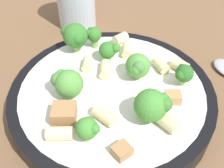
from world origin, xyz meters
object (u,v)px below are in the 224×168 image
(pasta_bowl, at_px, (112,97))
(broccoli_floret_2, at_px, (93,35))
(broccoli_floret_6, at_px, (153,105))
(broccoli_floret_1, at_px, (111,50))
(chicken_chunk_0, at_px, (64,114))
(rigatoni_0, at_px, (161,65))
(drinking_glass, at_px, (76,3))
(rigatoni_6, at_px, (121,39))
(rigatoni_7, at_px, (169,123))
(broccoli_floret_7, at_px, (75,36))
(chicken_chunk_1, at_px, (173,97))
(broccoli_floret_0, at_px, (88,128))
(broccoli_floret_3, at_px, (67,82))
(rigatoni_2, at_px, (105,69))
(rigatoni_8, at_px, (180,65))
(rigatoni_1, at_px, (105,115))
(broccoli_floret_4, at_px, (184,74))
(broccoli_floret_5, at_px, (138,66))
(rigatoni_3, at_px, (87,64))
(chicken_chunk_2, at_px, (120,151))
(rigatoni_5, at_px, (127,50))
(rigatoni_4, at_px, (60,133))

(pasta_bowl, distance_m, broccoli_floret_2, 0.11)
(broccoli_floret_6, bearing_deg, broccoli_floret_1, 107.20)
(chicken_chunk_0, bearing_deg, rigatoni_0, 30.18)
(broccoli_floret_6, xyz_separation_m, drinking_glass, (-0.08, 0.27, -0.01))
(pasta_bowl, xyz_separation_m, rigatoni_6, (0.02, 0.10, 0.02))
(rigatoni_7, bearing_deg, broccoli_floret_6, 141.69)
(broccoli_floret_7, height_order, chicken_chunk_1, broccoli_floret_7)
(drinking_glass, bearing_deg, broccoli_floret_0, -88.31)
(broccoli_floret_3, xyz_separation_m, drinking_glass, (0.01, 0.22, -0.01))
(rigatoni_2, distance_m, chicken_chunk_1, 0.10)
(rigatoni_7, height_order, rigatoni_8, rigatoni_7)
(rigatoni_1, bearing_deg, rigatoni_8, 34.97)
(broccoli_floret_4, distance_m, broccoli_floret_5, 0.06)
(rigatoni_1, xyz_separation_m, rigatoni_3, (-0.02, 0.10, -0.00))
(broccoli_floret_5, relative_size, rigatoni_8, 1.70)
(broccoli_floret_0, distance_m, broccoli_floret_4, 0.15)
(broccoli_floret_4, xyz_separation_m, broccoli_floret_7, (-0.14, 0.09, 0.01))
(broccoli_floret_2, xyz_separation_m, broccoli_floret_6, (0.06, -0.15, 0.01))
(broccoli_floret_0, height_order, broccoli_floret_4, same)
(pasta_bowl, xyz_separation_m, broccoli_floret_4, (0.09, 0.00, 0.03))
(chicken_chunk_0, bearing_deg, chicken_chunk_2, -42.72)
(chicken_chunk_2, bearing_deg, rigatoni_7, 25.69)
(rigatoni_3, xyz_separation_m, chicken_chunk_1, (0.10, -0.08, -0.00))
(broccoli_floret_2, height_order, rigatoni_5, broccoli_floret_2)
(rigatoni_1, xyz_separation_m, rigatoni_6, (0.04, 0.15, -0.00))
(pasta_bowl, height_order, rigatoni_7, rigatoni_7)
(pasta_bowl, relative_size, rigatoni_8, 12.42)
(broccoli_floret_3, height_order, rigatoni_0, broccoli_floret_3)
(broccoli_floret_3, height_order, broccoli_floret_7, broccoli_floret_7)
(broccoli_floret_3, relative_size, broccoli_floret_7, 0.88)
(broccoli_floret_4, bearing_deg, rigatoni_0, 122.31)
(rigatoni_6, distance_m, chicken_chunk_1, 0.14)
(broccoli_floret_2, bearing_deg, chicken_chunk_1, -54.21)
(broccoli_floret_4, xyz_separation_m, chicken_chunk_0, (-0.15, -0.04, -0.01))
(rigatoni_5, distance_m, drinking_glass, 0.16)
(broccoli_floret_4, height_order, rigatoni_7, broccoli_floret_4)
(rigatoni_0, bearing_deg, rigatoni_7, -98.05)
(pasta_bowl, bearing_deg, rigatoni_3, 122.47)
(pasta_bowl, relative_size, broccoli_floret_7, 5.88)
(rigatoni_8, xyz_separation_m, chicken_chunk_0, (-0.16, -0.07, 0.00))
(rigatoni_0, xyz_separation_m, rigatoni_7, (-0.01, -0.10, 0.00))
(broccoli_floret_4, height_order, rigatoni_3, broccoli_floret_4)
(rigatoni_0, xyz_separation_m, rigatoni_1, (-0.09, -0.08, 0.00))
(rigatoni_7, height_order, drinking_glass, drinking_glass)
(pasta_bowl, relative_size, rigatoni_7, 12.02)
(broccoli_floret_1, relative_size, drinking_glass, 0.31)
(rigatoni_0, height_order, rigatoni_3, same)
(rigatoni_4, bearing_deg, broccoli_floret_3, 82.30)
(pasta_bowl, height_order, rigatoni_5, rigatoni_5)
(rigatoni_7, bearing_deg, chicken_chunk_0, 168.15)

